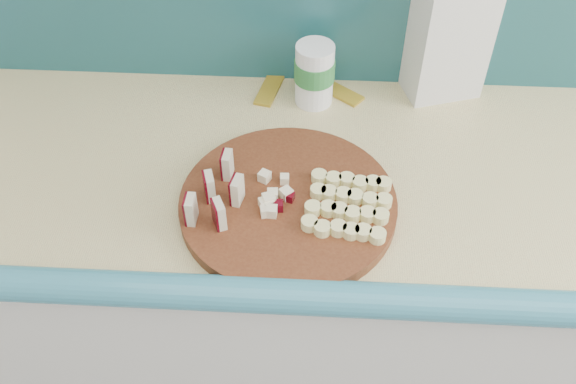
# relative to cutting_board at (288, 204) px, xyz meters

# --- Properties ---
(kitchen_counter) EXTENTS (2.20, 0.63, 0.91)m
(kitchen_counter) POSITION_rel_cutting_board_xyz_m (0.39, 0.11, -0.47)
(kitchen_counter) COLOR silver
(kitchen_counter) RESTS_ON ground
(cutting_board) EXTENTS (0.44, 0.44, 0.02)m
(cutting_board) POSITION_rel_cutting_board_xyz_m (0.00, 0.00, 0.00)
(cutting_board) COLOR #471E0F
(cutting_board) RESTS_ON kitchen_counter
(apple_wedges) EXTENTS (0.10, 0.15, 0.05)m
(apple_wedges) POSITION_rel_cutting_board_xyz_m (-0.12, -0.01, 0.04)
(apple_wedges) COLOR beige
(apple_wedges) RESTS_ON cutting_board
(apple_chunks) EXTENTS (0.06, 0.07, 0.02)m
(apple_chunks) POSITION_rel_cutting_board_xyz_m (-0.02, 0.00, 0.02)
(apple_chunks) COLOR beige
(apple_chunks) RESTS_ON cutting_board
(banana_slices) EXTENTS (0.16, 0.16, 0.02)m
(banana_slices) POSITION_rel_cutting_board_xyz_m (0.11, -0.01, 0.02)
(banana_slices) COLOR #EBE390
(banana_slices) RESTS_ON cutting_board
(flour_bag) EXTENTS (0.18, 0.15, 0.26)m
(flour_bag) POSITION_rel_cutting_board_xyz_m (0.31, 0.37, 0.12)
(flour_bag) COLOR silver
(flour_bag) RESTS_ON kitchen_counter
(canister) EXTENTS (0.08, 0.08, 0.14)m
(canister) POSITION_rel_cutting_board_xyz_m (0.04, 0.31, 0.06)
(canister) COLOR white
(canister) RESTS_ON kitchen_counter
(banana_peel) EXTENTS (0.24, 0.20, 0.01)m
(banana_peel) POSITION_rel_cutting_board_xyz_m (0.01, 0.38, -0.01)
(banana_peel) COLOR #AF8C21
(banana_peel) RESTS_ON kitchen_counter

